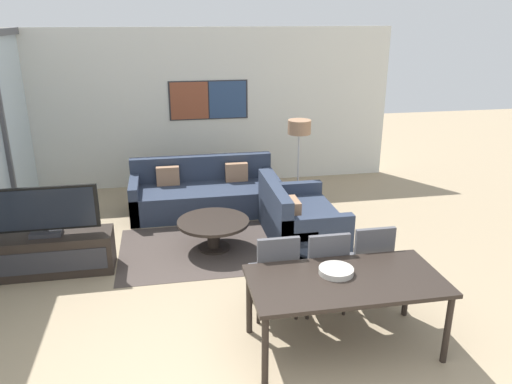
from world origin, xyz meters
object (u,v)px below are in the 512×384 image
Objects in this scene: tv_console at (49,254)px; fruit_bowl at (336,270)px; sofa_side at (296,221)px; dining_chair_right at (368,260)px; dining_chair_left at (275,270)px; dining_chair_centre at (324,267)px; television at (43,212)px; coffee_table at (213,227)px; floor_lamp at (299,133)px; dining_table at (346,285)px; sofa_main at (204,194)px.

fruit_bowl is (2.95, -1.94, 0.51)m from tv_console.
fruit_bowl is (-0.26, -2.33, 0.49)m from sofa_side.
dining_chair_right is 2.91× the size of fruit_bowl.
dining_chair_left and dining_chair_centre have the same top height.
television reaches higher than dining_chair_centre.
tv_console is at bearing -90.00° from television.
coffee_table is at bearing 112.40° from fruit_bowl.
coffee_table is at bearing 7.89° from television.
fruit_bowl is 3.68m from floor_lamp.
sofa_side reaches higher than fruit_bowl.
coffee_table is 2.97× the size of fruit_bowl.
tv_console is 3.56m from fruit_bowl.
dining_chair_right is (3.52, -1.37, 0.28)m from tv_console.
sofa_side is at bearing 83.68° from fruit_bowl.
fruit_bowl is (-0.06, -0.51, 0.23)m from dining_chair_centre.
floor_lamp is (0.56, 3.71, 0.57)m from dining_table.
sofa_main is 3.32m from dining_chair_centre.
dining_chair_right is at bearing -169.87° from sofa_side.
dining_chair_right is (1.49, -1.65, 0.22)m from coffee_table.
floor_lamp reaches higher than dining_chair_centre.
dining_table is 1.24× the size of floor_lamp.
dining_chair_centre is 0.52m from dining_chair_right.
dining_chair_right is at bearing -64.35° from sofa_main.
dining_chair_left and dining_chair_right have the same top height.
dining_table is 1.89× the size of dining_chair_right.
fruit_bowl is at bearing -135.11° from dining_chair_right.
sofa_side is at bearing 100.13° from dining_chair_right.
sofa_side is at bearing 6.93° from television.
coffee_table is at bearing 112.68° from dining_table.
floor_lamp is at bearing 24.99° from tv_console.
dining_chair_right reaches higher than sofa_side.
dining_chair_centre and dining_chair_right have the same top height.
dining_chair_left is at bearing 177.84° from dining_chair_centre.
dining_table is 1.89× the size of dining_chair_centre.
floor_lamp is at bearing 41.95° from coffee_table.
television is 1.36× the size of dining_chair_right.
dining_chair_right is at bearing 52.99° from dining_table.
floor_lamp is at bearing -2.49° from sofa_main.
dining_chair_right is (1.03, 0.04, 0.00)m from dining_chair_left.
television reaches higher than fruit_bowl.
sofa_side is 1.63m from floor_lamp.
dining_chair_left reaches higher than sofa_side.
sofa_side is at bearing 5.27° from coffee_table.
dining_chair_left is 0.51m from dining_chair_centre.
sofa_side is 1.80m from dining_chair_right.
dining_chair_left is 1.00× the size of dining_chair_right.
floor_lamp is (0.05, 3.03, 0.70)m from dining_chair_right.
tv_console is 1.01× the size of sofa_side.
coffee_table is (2.03, 0.28, -0.49)m from television.
dining_chair_left is (-0.71, -1.80, 0.25)m from sofa_side.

